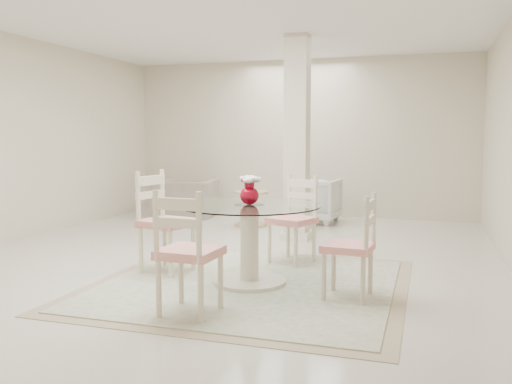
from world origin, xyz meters
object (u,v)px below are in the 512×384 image
(column, at_px, (297,139))
(dining_chair_west, at_px, (161,214))
(red_vase, at_px, (250,190))
(dining_chair_south, at_px, (186,244))
(armchair_white, at_px, (314,200))
(dining_table, at_px, (249,244))
(dining_chair_north, at_px, (296,212))
(dining_chair_east, at_px, (356,239))
(side_table, at_px, (251,210))
(recliner_taupe, at_px, (186,198))

(column, xyz_separation_m, dining_chair_west, (-0.89, -2.18, -0.75))
(red_vase, bearing_deg, dining_chair_west, 169.26)
(column, height_order, dining_chair_south, column)
(dining_chair_south, distance_m, armchair_white, 4.87)
(red_vase, bearing_deg, dining_table, 146.31)
(column, height_order, dining_chair_north, column)
(red_vase, distance_m, dining_chair_south, 1.07)
(dining_chair_south, height_order, armchair_white, dining_chair_south)
(dining_chair_west, bearing_deg, column, -10.24)
(dining_chair_east, height_order, dining_chair_north, dining_chair_north)
(dining_chair_north, relative_size, dining_chair_south, 0.98)
(column, bearing_deg, side_table, 138.40)
(dining_chair_north, bearing_deg, red_vase, -79.97)
(dining_chair_north, height_order, armchair_white, dining_chair_north)
(recliner_taupe, xyz_separation_m, armchair_white, (2.22, 0.10, 0.04))
(red_vase, relative_size, recliner_taupe, 0.27)
(column, height_order, red_vase, column)
(red_vase, bearing_deg, dining_chair_south, -100.22)
(column, bearing_deg, red_vase, -87.10)
(dining_chair_east, distance_m, dining_chair_north, 1.42)
(side_table, bearing_deg, column, -41.60)
(column, relative_size, recliner_taupe, 2.73)
(column, distance_m, dining_chair_south, 3.46)
(dining_table, bearing_deg, dining_chair_west, 169.35)
(red_vase, relative_size, dining_chair_north, 0.25)
(dining_chair_west, xyz_separation_m, side_table, (-0.02, 2.99, -0.35))
(dining_chair_east, bearing_deg, column, -151.69)
(dining_chair_north, height_order, recliner_taupe, dining_chair_north)
(column, bearing_deg, recliner_taupe, 148.57)
(dining_table, height_order, recliner_taupe, dining_table)
(dining_chair_north, xyz_separation_m, dining_chair_west, (-1.20, -0.81, 0.04))
(armchair_white, bearing_deg, recliner_taupe, 7.44)
(recliner_taupe, bearing_deg, dining_chair_east, 123.64)
(dining_chair_north, xyz_separation_m, side_table, (-1.23, 2.18, -0.31))
(column, distance_m, dining_table, 2.56)
(column, height_order, side_table, column)
(recliner_taupe, height_order, armchair_white, armchair_white)
(column, relative_size, dining_chair_south, 2.50)
(dining_chair_north, xyz_separation_m, dining_chair_south, (-0.38, -2.00, 0.01))
(column, relative_size, dining_chair_north, 2.56)
(dining_chair_south, relative_size, recliner_taupe, 1.09)
(dining_chair_north, distance_m, dining_chair_south, 2.04)
(side_table, bearing_deg, dining_chair_south, -78.51)
(column, xyz_separation_m, red_vase, (0.12, -2.37, -0.46))
(red_vase, distance_m, dining_chair_east, 1.08)
(dining_table, distance_m, red_vase, 0.51)
(dining_chair_north, xyz_separation_m, recliner_taupe, (-2.60, 2.76, -0.23))
(column, xyz_separation_m, armchair_white, (-0.06, 1.49, -0.99))
(dining_chair_east, xyz_separation_m, dining_chair_north, (-0.80, 1.18, 0.03))
(red_vase, xyz_separation_m, dining_chair_east, (0.99, -0.18, -0.37))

